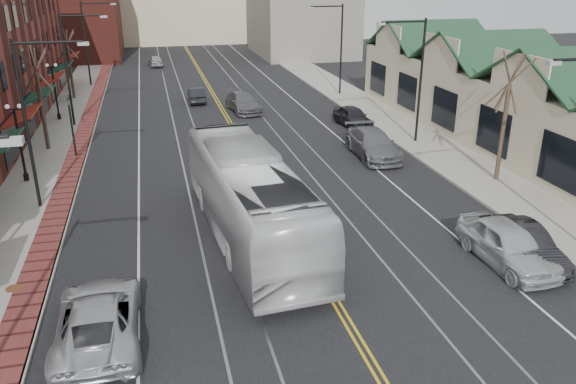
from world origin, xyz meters
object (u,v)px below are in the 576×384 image
parked_car_d (353,117)px  parked_car_c (373,144)px  parked_car_b (523,244)px  transit_bus (249,197)px  parked_car_a (507,244)px  parked_suv (98,319)px

parked_car_d → parked_car_c: bearing=-105.5°
parked_car_b → parked_car_c: parked_car_c is taller
transit_bus → parked_car_a: transit_bus is taller
parked_suv → parked_car_b: bearing=-175.5°
parked_car_a → parked_suv: bearing=-177.2°
parked_car_a → transit_bus: bearing=151.2°
parked_car_c → transit_bus: bearing=-133.2°
transit_bus → parked_suv: (-5.95, -6.11, -1.11)m
parked_car_a → parked_car_b: 0.73m
parked_car_b → parked_car_c: 14.21m
parked_car_a → parked_car_b: bearing=-0.0°
parked_suv → parked_car_a: bearing=-175.4°
parked_car_c → parked_car_a: bearing=-88.0°
parked_car_b → parked_car_c: size_ratio=0.80×
parked_suv → parked_car_b: parked_suv is taller
transit_bus → parked_car_c: transit_bus is taller
transit_bus → parked_car_c: bearing=-139.4°
parked_car_a → parked_car_b: parked_car_a is taller
transit_bus → parked_suv: bearing=41.6°
parked_car_c → parked_suv: bearing=-132.9°
parked_suv → parked_car_a: parked_car_a is taller
parked_car_d → parked_suv: bearing=-131.7°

